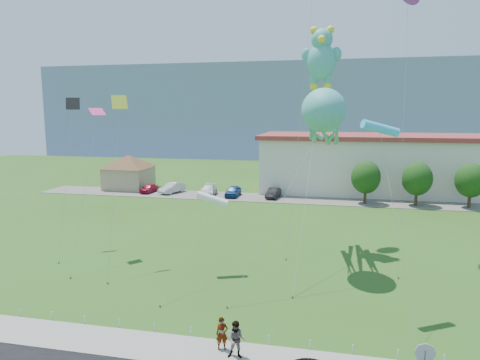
# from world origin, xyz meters

# --- Properties ---
(ground) EXTENTS (160.00, 160.00, 0.00)m
(ground) POSITION_xyz_m (0.00, 0.00, 0.00)
(ground) COLOR #2D4D15
(ground) RESTS_ON ground
(sidewalk) EXTENTS (80.00, 2.50, 0.10)m
(sidewalk) POSITION_xyz_m (0.00, -2.75, 0.05)
(sidewalk) COLOR gray
(sidewalk) RESTS_ON ground
(parking_strip) EXTENTS (70.00, 6.00, 0.06)m
(parking_strip) POSITION_xyz_m (0.00, 35.00, 0.03)
(parking_strip) COLOR #59544C
(parking_strip) RESTS_ON ground
(hill_ridge) EXTENTS (160.00, 50.00, 25.00)m
(hill_ridge) POSITION_xyz_m (0.00, 120.00, 12.50)
(hill_ridge) COLOR gray
(hill_ridge) RESTS_ON ground
(pavilion) EXTENTS (9.20, 9.20, 5.00)m
(pavilion) POSITION_xyz_m (-24.00, 38.00, 3.02)
(pavilion) COLOR tan
(pavilion) RESTS_ON ground
(warehouse) EXTENTS (61.00, 15.00, 8.20)m
(warehouse) POSITION_xyz_m (26.00, 44.00, 4.12)
(warehouse) COLOR beige
(warehouse) RESTS_ON ground
(stop_sign) EXTENTS (0.80, 0.07, 2.50)m
(stop_sign) POSITION_xyz_m (9.50, -4.21, 1.87)
(stop_sign) COLOR slate
(stop_sign) RESTS_ON ground
(rope_fence) EXTENTS (26.05, 0.05, 0.50)m
(rope_fence) POSITION_xyz_m (0.00, -1.30, 0.25)
(rope_fence) COLOR white
(rope_fence) RESTS_ON ground
(tree_near) EXTENTS (3.60, 3.60, 5.47)m
(tree_near) POSITION_xyz_m (10.00, 34.00, 3.39)
(tree_near) COLOR #3F2B19
(tree_near) RESTS_ON ground
(tree_mid) EXTENTS (3.60, 3.60, 5.47)m
(tree_mid) POSITION_xyz_m (16.00, 34.00, 3.39)
(tree_mid) COLOR #3F2B19
(tree_mid) RESTS_ON ground
(tree_far) EXTENTS (3.60, 3.60, 5.47)m
(tree_far) POSITION_xyz_m (22.00, 34.00, 3.39)
(tree_far) COLOR #3F2B19
(tree_far) RESTS_ON ground
(pedestrian_left) EXTENTS (0.67, 0.56, 1.59)m
(pedestrian_left) POSITION_xyz_m (0.90, -2.32, 0.89)
(pedestrian_left) COLOR gray
(pedestrian_left) RESTS_ON sidewalk
(pedestrian_right) EXTENTS (0.91, 0.74, 1.76)m
(pedestrian_right) POSITION_xyz_m (1.73, -2.86, 0.98)
(pedestrian_right) COLOR gray
(pedestrian_right) RESTS_ON sidewalk
(parked_car_red) EXTENTS (1.69, 3.68, 1.22)m
(parked_car_red) POSITION_xyz_m (-19.59, 35.28, 0.67)
(parked_car_red) COLOR maroon
(parked_car_red) RESTS_ON parking_strip
(parked_car_silver) EXTENTS (2.91, 4.64, 1.44)m
(parked_car_silver) POSITION_xyz_m (-16.20, 35.68, 0.78)
(parked_car_silver) COLOR #AFAEB5
(parked_car_silver) RESTS_ON parking_strip
(parked_car_white) EXTENTS (2.48, 5.05, 1.41)m
(parked_car_white) POSITION_xyz_m (-10.67, 34.89, 0.77)
(parked_car_white) COLOR silver
(parked_car_white) RESTS_ON parking_strip
(parked_car_blue) EXTENTS (1.71, 4.16, 1.41)m
(parked_car_blue) POSITION_xyz_m (-7.20, 35.04, 0.77)
(parked_car_blue) COLOR navy
(parked_car_blue) RESTS_ON parking_strip
(parked_car_black) EXTENTS (1.76, 4.06, 1.30)m
(parked_car_black) POSITION_xyz_m (-1.70, 35.15, 0.71)
(parked_car_black) COLOR black
(parked_car_black) RESTS_ON parking_strip
(octopus_kite) EXTENTS (6.60, 13.79, 12.98)m
(octopus_kite) POSITION_xyz_m (5.09, 10.74, 10.84)
(octopus_kite) COLOR teal
(octopus_kite) RESTS_ON ground
(teddy_bear_kite) EXTENTS (3.17, 12.30, 18.14)m
(teddy_bear_kite) POSITION_xyz_m (4.67, 15.54, 15.75)
(teddy_bear_kite) COLOR teal
(teddy_bear_kite) RESTS_ON ground
(small_kite_yellow) EXTENTS (1.78, 5.47, 12.49)m
(small_kite_yellow) POSITION_xyz_m (-9.54, 8.15, 10.66)
(small_kite_yellow) COLOR yellow
(small_kite_yellow) RESTS_ON ground
(small_kite_white) EXTENTS (1.75, 7.40, 5.74)m
(small_kite_white) POSITION_xyz_m (-2.38, 7.61, 5.26)
(small_kite_white) COLOR white
(small_kite_white) RESTS_ON ground
(small_kite_pink) EXTENTS (1.40, 6.43, 11.79)m
(small_kite_pink) POSITION_xyz_m (-12.17, 9.30, 10.06)
(small_kite_pink) COLOR #DD317C
(small_kite_pink) RESTS_ON ground
(small_kite_cyan) EXTENTS (2.10, 5.52, 10.87)m
(small_kite_cyan) POSITION_xyz_m (8.28, 3.82, 10.35)
(small_kite_cyan) COLOR #38C2FD
(small_kite_cyan) RESTS_ON ground
(small_kite_black) EXTENTS (2.13, 5.92, 12.48)m
(small_kite_black) POSITION_xyz_m (-15.46, 11.34, 10.63)
(small_kite_black) COLOR black
(small_kite_black) RESTS_ON ground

